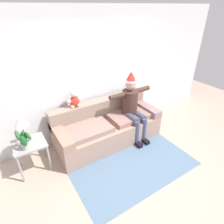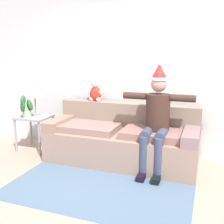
# 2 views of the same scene
# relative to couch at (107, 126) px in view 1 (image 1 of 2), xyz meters

# --- Properties ---
(ground_plane) EXTENTS (10.00, 10.00, 0.00)m
(ground_plane) POSITION_rel_couch_xyz_m (0.00, -1.01, -0.34)
(ground_plane) COLOR tan
(back_wall) EXTENTS (7.00, 0.10, 2.70)m
(back_wall) POSITION_rel_couch_xyz_m (0.00, 0.54, 1.01)
(back_wall) COLOR silver
(back_wall) RESTS_ON ground_plane
(couch) EXTENTS (2.29, 0.91, 0.87)m
(couch) POSITION_rel_couch_xyz_m (0.00, 0.00, 0.00)
(couch) COLOR #A18070
(couch) RESTS_ON ground_plane
(person_seated) EXTENTS (1.02, 0.77, 1.55)m
(person_seated) POSITION_rel_couch_xyz_m (0.55, -0.17, 0.45)
(person_seated) COLOR #432B23
(person_seated) RESTS_ON ground_plane
(teddy_bear) EXTENTS (0.29, 0.17, 0.38)m
(teddy_bear) POSITION_rel_couch_xyz_m (-0.57, 0.28, 0.70)
(teddy_bear) COLOR red
(teddy_bear) RESTS_ON couch
(side_table) EXTENTS (0.54, 0.48, 0.60)m
(side_table) POSITION_rel_couch_xyz_m (-1.59, -0.05, 0.16)
(side_table) COLOR #99989D
(side_table) RESTS_ON ground_plane
(table_lamp) EXTENTS (0.24, 0.24, 0.50)m
(table_lamp) POSITION_rel_couch_xyz_m (-1.62, 0.05, 0.64)
(table_lamp) COLOR gray
(table_lamp) RESTS_ON side_table
(potted_plant) EXTENTS (0.26, 0.24, 0.39)m
(potted_plant) POSITION_rel_couch_xyz_m (-1.65, -0.15, 0.42)
(potted_plant) COLOR #B3BCA8
(potted_plant) RESTS_ON side_table
(candle_tall) EXTENTS (0.04, 0.04, 0.20)m
(candle_tall) POSITION_rel_couch_xyz_m (-1.74, -0.07, 0.38)
(candle_tall) COLOR beige
(candle_tall) RESTS_ON side_table
(area_rug) EXTENTS (2.29, 1.17, 0.01)m
(area_rug) POSITION_rel_couch_xyz_m (0.00, -1.05, -0.34)
(area_rug) COLOR slate
(area_rug) RESTS_ON ground_plane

